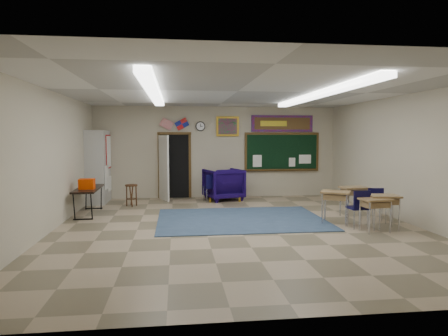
{
  "coord_description": "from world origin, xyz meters",
  "views": [
    {
      "loc": [
        -1.35,
        -8.66,
        2.02
      ],
      "look_at": [
        -0.13,
        1.5,
        1.21
      ],
      "focal_mm": 32.0,
      "sensor_mm": 36.0,
      "label": 1
    }
  ],
  "objects": [
    {
      "name": "back_wall",
      "position": [
        0.0,
        4.5,
        1.5
      ],
      "size": [
        8.0,
        0.04,
        3.0
      ],
      "primitive_type": "cube",
      "color": "#BAB297",
      "rests_on": "floor"
    },
    {
      "name": "student_desk_back_left",
      "position": [
        2.82,
        -0.78,
        0.4
      ],
      "size": [
        0.64,
        0.51,
        0.71
      ],
      "rotation": [
        0.0,
        0.0,
        0.12
      ],
      "color": "olive",
      "rests_on": "floor"
    },
    {
      "name": "student_desk_front_left",
      "position": [
        2.3,
        0.07,
        0.43
      ],
      "size": [
        0.79,
        0.73,
        0.76
      ],
      "rotation": [
        0.0,
        0.0,
        -0.54
      ],
      "color": "olive",
      "rests_on": "floor"
    },
    {
      "name": "student_chair_desk_b",
      "position": [
        3.33,
        0.08,
        0.4
      ],
      "size": [
        0.47,
        0.47,
        0.79
      ],
      "primitive_type": null,
      "rotation": [
        0.0,
        0.0,
        -0.21
      ],
      "color": "black",
      "rests_on": "floor"
    },
    {
      "name": "student_chair_desk_a",
      "position": [
        2.63,
        -0.38,
        0.43
      ],
      "size": [
        0.44,
        0.44,
        0.85
      ],
      "primitive_type": null,
      "rotation": [
        0.0,
        0.0,
        3.17
      ],
      "color": "black",
      "rests_on": "floor"
    },
    {
      "name": "fluorescent_strips",
      "position": [
        0.0,
        0.0,
        2.94
      ],
      "size": [
        3.86,
        6.0,
        0.1
      ],
      "primitive_type": null,
      "color": "white",
      "rests_on": "ceiling"
    },
    {
      "name": "front_wall",
      "position": [
        0.0,
        -4.5,
        1.5
      ],
      "size": [
        8.0,
        0.04,
        3.0
      ],
      "primitive_type": "cube",
      "color": "#BAB297",
      "rests_on": "floor"
    },
    {
      "name": "wall_flags",
      "position": [
        -1.4,
        4.44,
        2.48
      ],
      "size": [
        1.16,
        0.06,
        0.7
      ],
      "primitive_type": null,
      "color": "red",
      "rests_on": "back_wall"
    },
    {
      "name": "ceiling",
      "position": [
        0.0,
        0.0,
        3.0
      ],
      "size": [
        8.0,
        9.0,
        0.04
      ],
      "primitive_type": "cube",
      "color": "white",
      "rests_on": "back_wall"
    },
    {
      "name": "folding_table",
      "position": [
        -3.62,
        1.94,
        0.38
      ],
      "size": [
        0.6,
        1.68,
        0.95
      ],
      "rotation": [
        0.0,
        0.0,
        0.03
      ],
      "color": "black",
      "rests_on": "floor"
    },
    {
      "name": "student_chair_reading",
      "position": [
        -0.31,
        3.57,
        0.43
      ],
      "size": [
        0.52,
        0.52,
        0.86
      ],
      "primitive_type": null,
      "rotation": [
        0.0,
        0.0,
        3.4
      ],
      "color": "black",
      "rests_on": "floor"
    },
    {
      "name": "area_rug",
      "position": [
        0.2,
        0.8,
        0.01
      ],
      "size": [
        4.0,
        3.0,
        0.02
      ],
      "primitive_type": "cube",
      "color": "#374C68",
      "rests_on": "floor"
    },
    {
      "name": "storage_cabinet",
      "position": [
        -3.71,
        3.85,
        1.1
      ],
      "size": [
        0.59,
        1.25,
        2.2
      ],
      "color": "#B2B3AE",
      "rests_on": "floor"
    },
    {
      "name": "wooden_stool",
      "position": [
        -2.65,
        3.06,
        0.32
      ],
      "size": [
        0.36,
        0.36,
        0.63
      ],
      "color": "#522B18",
      "rests_on": "floor"
    },
    {
      "name": "student_desk_back_right",
      "position": [
        3.12,
        -0.57,
        0.42
      ],
      "size": [
        0.69,
        0.56,
        0.75
      ],
      "rotation": [
        0.0,
        0.0,
        -0.14
      ],
      "color": "olive",
      "rests_on": "floor"
    },
    {
      "name": "wall_clock",
      "position": [
        -0.55,
        4.47,
        2.35
      ],
      "size": [
        0.32,
        0.05,
        0.32
      ],
      "color": "black",
      "rests_on": "back_wall"
    },
    {
      "name": "floor",
      "position": [
        0.0,
        0.0,
        0.0
      ],
      "size": [
        9.0,
        9.0,
        0.0
      ],
      "primitive_type": "plane",
      "color": "#9D896C",
      "rests_on": "ground"
    },
    {
      "name": "wingback_armchair",
      "position": [
        0.14,
        3.85,
        0.5
      ],
      "size": [
        1.34,
        1.36,
        1.01
      ],
      "primitive_type": "imported",
      "rotation": [
        0.0,
        0.0,
        3.42
      ],
      "color": "#0F0535",
      "rests_on": "floor"
    },
    {
      "name": "framed_art_print",
      "position": [
        0.35,
        4.47,
        2.35
      ],
      "size": [
        0.75,
        0.05,
        0.65
      ],
      "color": "olive",
      "rests_on": "back_wall"
    },
    {
      "name": "doorway",
      "position": [
        -1.5,
        4.35,
        1.06
      ],
      "size": [
        1.1,
        0.89,
        2.16
      ],
      "color": "black",
      "rests_on": "back_wall"
    },
    {
      "name": "chalkboard",
      "position": [
        2.2,
        4.46,
        1.46
      ],
      "size": [
        2.55,
        0.14,
        1.3
      ],
      "color": "#4E3616",
      "rests_on": "back_wall"
    },
    {
      "name": "student_desk_front_right",
      "position": [
        3.06,
        0.76,
        0.43
      ],
      "size": [
        0.67,
        0.53,
        0.77
      ],
      "rotation": [
        0.0,
        0.0,
        0.08
      ],
      "color": "olive",
      "rests_on": "floor"
    },
    {
      "name": "left_wall",
      "position": [
        -4.0,
        0.0,
        1.5
      ],
      "size": [
        0.04,
        9.0,
        3.0
      ],
      "primitive_type": "cube",
      "color": "#BAB297",
      "rests_on": "floor"
    },
    {
      "name": "bulletin_board",
      "position": [
        2.2,
        4.47,
        2.45
      ],
      "size": [
        2.1,
        0.05,
        0.55
      ],
      "color": "#9E0D16",
      "rests_on": "back_wall"
    },
    {
      "name": "right_wall",
      "position": [
        4.0,
        0.0,
        1.5
      ],
      "size": [
        0.04,
        9.0,
        3.0
      ],
      "primitive_type": "cube",
      "color": "#BAB297",
      "rests_on": "floor"
    }
  ]
}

